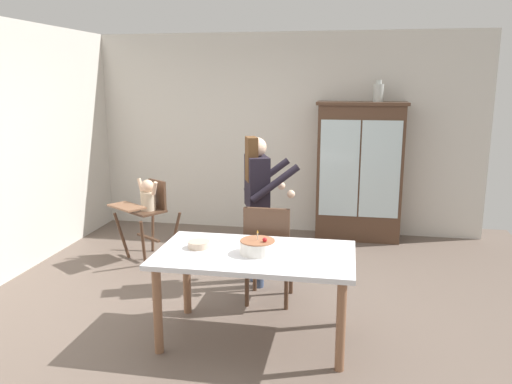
{
  "coord_description": "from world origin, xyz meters",
  "views": [
    {
      "loc": [
        0.88,
        -4.34,
        2.08
      ],
      "look_at": [
        -0.04,
        0.7,
        0.95
      ],
      "focal_mm": 35.82,
      "sensor_mm": 36.0,
      "label": 1
    }
  ],
  "objects_px": {
    "ceramic_vase": "(378,92)",
    "birthday_cake": "(258,247)",
    "china_cabinet": "(359,171)",
    "dining_chair_far_side": "(268,248)",
    "adult_person": "(258,193)",
    "serving_bowl": "(199,244)",
    "dining_table": "(255,263)",
    "high_chair_with_toddler": "(147,205)"
  },
  "relations": [
    {
      "from": "ceramic_vase",
      "to": "birthday_cake",
      "type": "relative_size",
      "value": 0.96
    },
    {
      "from": "china_cabinet",
      "to": "ceramic_vase",
      "type": "bearing_deg",
      "value": 1.09
    },
    {
      "from": "china_cabinet",
      "to": "dining_chair_far_side",
      "type": "height_order",
      "value": "china_cabinet"
    },
    {
      "from": "china_cabinet",
      "to": "adult_person",
      "type": "xyz_separation_m",
      "value": [
        -1.03,
        -1.78,
        0.06
      ]
    },
    {
      "from": "serving_bowl",
      "to": "ceramic_vase",
      "type": "bearing_deg",
      "value": 62.49
    },
    {
      "from": "adult_person",
      "to": "dining_table",
      "type": "bearing_deg",
      "value": 168.32
    },
    {
      "from": "high_chair_with_toddler",
      "to": "dining_chair_far_side",
      "type": "height_order",
      "value": "dining_chair_far_side"
    },
    {
      "from": "high_chair_with_toddler",
      "to": "dining_chair_far_side",
      "type": "distance_m",
      "value": 1.89
    },
    {
      "from": "china_cabinet",
      "to": "ceramic_vase",
      "type": "xyz_separation_m",
      "value": [
        0.19,
        0.0,
        1.02
      ]
    },
    {
      "from": "ceramic_vase",
      "to": "dining_table",
      "type": "distance_m",
      "value": 3.36
    },
    {
      "from": "adult_person",
      "to": "birthday_cake",
      "type": "relative_size",
      "value": 5.47
    },
    {
      "from": "dining_table",
      "to": "birthday_cake",
      "type": "distance_m",
      "value": 0.15
    },
    {
      "from": "china_cabinet",
      "to": "adult_person",
      "type": "relative_size",
      "value": 1.18
    },
    {
      "from": "ceramic_vase",
      "to": "high_chair_with_toddler",
      "type": "relative_size",
      "value": 0.28
    },
    {
      "from": "serving_bowl",
      "to": "dining_chair_far_side",
      "type": "distance_m",
      "value": 0.82
    },
    {
      "from": "serving_bowl",
      "to": "birthday_cake",
      "type": "bearing_deg",
      "value": -5.52
    },
    {
      "from": "high_chair_with_toddler",
      "to": "birthday_cake",
      "type": "bearing_deg",
      "value": -13.15
    },
    {
      "from": "high_chair_with_toddler",
      "to": "dining_chair_far_side",
      "type": "relative_size",
      "value": 0.99
    },
    {
      "from": "dining_table",
      "to": "dining_chair_far_side",
      "type": "relative_size",
      "value": 1.63
    },
    {
      "from": "china_cabinet",
      "to": "high_chair_with_toddler",
      "type": "distance_m",
      "value": 2.75
    },
    {
      "from": "china_cabinet",
      "to": "dining_chair_far_side",
      "type": "relative_size",
      "value": 1.88
    },
    {
      "from": "birthday_cake",
      "to": "dining_chair_far_side",
      "type": "bearing_deg",
      "value": 92.01
    },
    {
      "from": "high_chair_with_toddler",
      "to": "birthday_cake",
      "type": "xyz_separation_m",
      "value": [
        1.62,
        -1.69,
        0.14
      ]
    },
    {
      "from": "adult_person",
      "to": "birthday_cake",
      "type": "xyz_separation_m",
      "value": [
        0.21,
        -1.16,
        -0.17
      ]
    },
    {
      "from": "adult_person",
      "to": "dining_chair_far_side",
      "type": "xyz_separation_m",
      "value": [
        0.18,
        -0.47,
        -0.41
      ]
    },
    {
      "from": "high_chair_with_toddler",
      "to": "adult_person",
      "type": "height_order",
      "value": "adult_person"
    },
    {
      "from": "dining_table",
      "to": "birthday_cake",
      "type": "bearing_deg",
      "value": -34.96
    },
    {
      "from": "china_cabinet",
      "to": "birthday_cake",
      "type": "relative_size",
      "value": 6.45
    },
    {
      "from": "birthday_cake",
      "to": "dining_chair_far_side",
      "type": "relative_size",
      "value": 0.29
    },
    {
      "from": "birthday_cake",
      "to": "adult_person",
      "type": "bearing_deg",
      "value": 100.17
    },
    {
      "from": "dining_table",
      "to": "serving_bowl",
      "type": "relative_size",
      "value": 8.7
    },
    {
      "from": "dining_table",
      "to": "dining_chair_far_side",
      "type": "distance_m",
      "value": 0.67
    },
    {
      "from": "high_chair_with_toddler",
      "to": "birthday_cake",
      "type": "distance_m",
      "value": 2.35
    },
    {
      "from": "serving_bowl",
      "to": "dining_chair_far_side",
      "type": "bearing_deg",
      "value": 53.5
    },
    {
      "from": "birthday_cake",
      "to": "serving_bowl",
      "type": "relative_size",
      "value": 1.56
    },
    {
      "from": "dining_chair_far_side",
      "to": "birthday_cake",
      "type": "bearing_deg",
      "value": 92.25
    },
    {
      "from": "china_cabinet",
      "to": "adult_person",
      "type": "bearing_deg",
      "value": -119.96
    },
    {
      "from": "ceramic_vase",
      "to": "dining_chair_far_side",
      "type": "relative_size",
      "value": 0.28
    },
    {
      "from": "ceramic_vase",
      "to": "adult_person",
      "type": "height_order",
      "value": "ceramic_vase"
    },
    {
      "from": "ceramic_vase",
      "to": "dining_chair_far_side",
      "type": "bearing_deg",
      "value": -114.67
    },
    {
      "from": "high_chair_with_toddler",
      "to": "birthday_cake",
      "type": "height_order",
      "value": "high_chair_with_toddler"
    },
    {
      "from": "china_cabinet",
      "to": "high_chair_with_toddler",
      "type": "relative_size",
      "value": 1.9
    }
  ]
}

